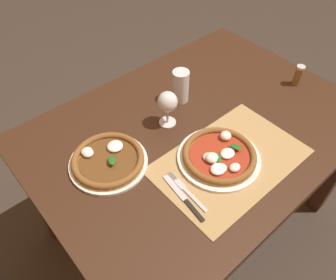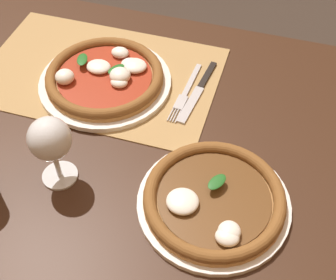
{
  "view_description": "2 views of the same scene",
  "coord_description": "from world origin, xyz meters",
  "px_view_note": "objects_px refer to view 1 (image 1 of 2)",
  "views": [
    {
      "loc": [
        -0.72,
        -0.64,
        1.67
      ],
      "look_at": [
        -0.19,
        -0.03,
        0.81
      ],
      "focal_mm": 35.0,
      "sensor_mm": 36.0,
      "label": 1
    },
    {
      "loc": [
        -0.45,
        0.56,
        1.48
      ],
      "look_at": [
        -0.27,
        -0.02,
        0.78
      ],
      "focal_mm": 50.0,
      "sensor_mm": 36.0,
      "label": 2
    }
  ],
  "objects_px": {
    "pizza_near": "(219,156)",
    "pepper_shaker": "(298,75)",
    "wine_glass": "(168,103)",
    "pizza_far": "(108,160)",
    "knife": "(183,197)",
    "fork": "(186,191)",
    "pint_glass": "(181,87)"
  },
  "relations": [
    {
      "from": "knife",
      "to": "fork",
      "type": "bearing_deg",
      "value": 23.15
    },
    {
      "from": "pizza_far",
      "to": "pint_glass",
      "type": "relative_size",
      "value": 1.98
    },
    {
      "from": "pint_glass",
      "to": "fork",
      "type": "xyz_separation_m",
      "value": [
        -0.31,
        -0.37,
        -0.06
      ]
    },
    {
      "from": "knife",
      "to": "pizza_near",
      "type": "bearing_deg",
      "value": 9.46
    },
    {
      "from": "wine_glass",
      "to": "pint_glass",
      "type": "height_order",
      "value": "wine_glass"
    },
    {
      "from": "pizza_far",
      "to": "fork",
      "type": "height_order",
      "value": "pizza_far"
    },
    {
      "from": "pint_glass",
      "to": "fork",
      "type": "distance_m",
      "value": 0.49
    },
    {
      "from": "knife",
      "to": "pepper_shaker",
      "type": "xyz_separation_m",
      "value": [
        0.82,
        0.12,
        0.04
      ]
    },
    {
      "from": "pizza_far",
      "to": "knife",
      "type": "xyz_separation_m",
      "value": [
        0.1,
        -0.29,
        -0.01
      ]
    },
    {
      "from": "pizza_far",
      "to": "knife",
      "type": "distance_m",
      "value": 0.31
    },
    {
      "from": "knife",
      "to": "wine_glass",
      "type": "bearing_deg",
      "value": 57.11
    },
    {
      "from": "fork",
      "to": "knife",
      "type": "bearing_deg",
      "value": -156.85
    },
    {
      "from": "pizza_near",
      "to": "pizza_far",
      "type": "bearing_deg",
      "value": 141.27
    },
    {
      "from": "pizza_near",
      "to": "pint_glass",
      "type": "distance_m",
      "value": 0.38
    },
    {
      "from": "pizza_near",
      "to": "fork",
      "type": "distance_m",
      "value": 0.19
    },
    {
      "from": "wine_glass",
      "to": "fork",
      "type": "height_order",
      "value": "wine_glass"
    },
    {
      "from": "pint_glass",
      "to": "fork",
      "type": "relative_size",
      "value": 0.72
    },
    {
      "from": "pizza_near",
      "to": "pizza_far",
      "type": "height_order",
      "value": "pizza_near"
    },
    {
      "from": "pizza_far",
      "to": "knife",
      "type": "bearing_deg",
      "value": -70.21
    },
    {
      "from": "pint_glass",
      "to": "wine_glass",
      "type": "bearing_deg",
      "value": -151.38
    },
    {
      "from": "pizza_near",
      "to": "pepper_shaker",
      "type": "height_order",
      "value": "pepper_shaker"
    },
    {
      "from": "wine_glass",
      "to": "pepper_shaker",
      "type": "relative_size",
      "value": 1.6
    },
    {
      "from": "fork",
      "to": "pizza_near",
      "type": "bearing_deg",
      "value": 7.41
    },
    {
      "from": "pizza_near",
      "to": "pepper_shaker",
      "type": "bearing_deg",
      "value": 7.5
    },
    {
      "from": "fork",
      "to": "knife",
      "type": "height_order",
      "value": "knife"
    },
    {
      "from": "pizza_far",
      "to": "pepper_shaker",
      "type": "bearing_deg",
      "value": -10.66
    },
    {
      "from": "wine_glass",
      "to": "pepper_shaker",
      "type": "xyz_separation_m",
      "value": [
        0.62,
        -0.19,
        -0.06
      ]
    },
    {
      "from": "wine_glass",
      "to": "pizza_near",
      "type": "bearing_deg",
      "value": -87.38
    },
    {
      "from": "wine_glass",
      "to": "pint_glass",
      "type": "distance_m",
      "value": 0.16
    },
    {
      "from": "pizza_far",
      "to": "pepper_shaker",
      "type": "xyz_separation_m",
      "value": [
        0.92,
        -0.17,
        0.03
      ]
    },
    {
      "from": "pint_glass",
      "to": "pizza_far",
      "type": "bearing_deg",
      "value": -167.77
    },
    {
      "from": "knife",
      "to": "pepper_shaker",
      "type": "height_order",
      "value": "pepper_shaker"
    }
  ]
}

